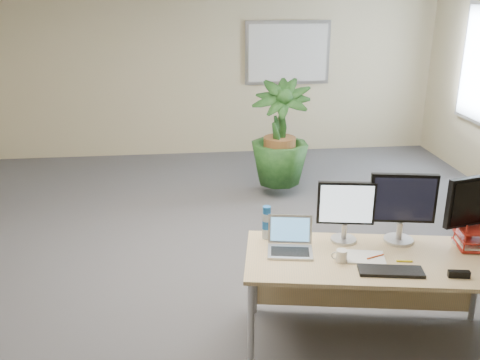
{
  "coord_description": "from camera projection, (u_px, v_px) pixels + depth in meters",
  "views": [
    {
      "loc": [
        -0.44,
        -4.18,
        2.51
      ],
      "look_at": [
        0.07,
        0.35,
        0.85
      ],
      "focal_mm": 40.0,
      "sensor_mm": 36.0,
      "label": 1
    }
  ],
  "objects": [
    {
      "name": "monitor_right",
      "position": [
        403.0,
        204.0,
        3.9
      ],
      "size": [
        0.48,
        0.22,
        0.53
      ],
      "color": "#B8B8BD",
      "rests_on": "desk"
    },
    {
      "name": "monitor_left",
      "position": [
        346.0,
        208.0,
        3.92
      ],
      "size": [
        0.42,
        0.19,
        0.47
      ],
      "color": "#B8B8BD",
      "rests_on": "desk"
    },
    {
      "name": "floor_plant",
      "position": [
        280.0,
        137.0,
        6.6
      ],
      "size": [
        1.05,
        1.05,
        1.5
      ],
      "primitive_type": "imported",
      "rotation": [
        0.0,
        0.0,
        -0.3
      ],
      "color": "#143915",
      "rests_on": "floor"
    },
    {
      "name": "letter_tray",
      "position": [
        480.0,
        239.0,
        3.89
      ],
      "size": [
        0.36,
        0.3,
        0.15
      ],
      "color": "#9E1C13",
      "rests_on": "desk"
    },
    {
      "name": "orange_pen",
      "position": [
        375.0,
        257.0,
        3.74
      ],
      "size": [
        0.14,
        0.06,
        0.01
      ],
      "primitive_type": "cylinder",
      "rotation": [
        0.0,
        1.57,
        0.34
      ],
      "color": "#D84B18",
      "rests_on": "spiral_notebook"
    },
    {
      "name": "keyboard",
      "position": [
        391.0,
        271.0,
        3.56
      ],
      "size": [
        0.45,
        0.21,
        0.02
      ],
      "primitive_type": "cube",
      "rotation": [
        0.0,
        0.0,
        -0.17
      ],
      "color": "black",
      "rests_on": "desk"
    },
    {
      "name": "water_bottle",
      "position": [
        267.0,
        223.0,
        4.02
      ],
      "size": [
        0.07,
        0.07,
        0.26
      ],
      "color": "silver",
      "rests_on": "desk"
    },
    {
      "name": "desk",
      "position": [
        372.0,
        269.0,
        3.91
      ],
      "size": [
        1.94,
        1.08,
        0.7
      ],
      "color": "#D8B87F",
      "rests_on": "floor"
    },
    {
      "name": "laptop",
      "position": [
        290.0,
        242.0,
        3.86
      ],
      "size": [
        0.36,
        0.33,
        0.23
      ],
      "color": "silver",
      "rests_on": "desk"
    },
    {
      "name": "coffee_mug",
      "position": [
        341.0,
        256.0,
        3.7
      ],
      "size": [
        0.11,
        0.08,
        0.09
      ],
      "color": "white",
      "rests_on": "desk"
    },
    {
      "name": "floor",
      "position": [
        237.0,
        282.0,
        4.81
      ],
      "size": [
        8.0,
        8.0,
        0.0
      ],
      "primitive_type": "plane",
      "color": "#4C4B50",
      "rests_on": "ground"
    },
    {
      "name": "whiteboard",
      "position": [
        288.0,
        53.0,
        8.11
      ],
      "size": [
        1.3,
        0.04,
        0.95
      ],
      "color": "#A3A3A7",
      "rests_on": "back_wall"
    },
    {
      "name": "monitor_dark",
      "position": [
        474.0,
        206.0,
        3.86
      ],
      "size": [
        0.48,
        0.22,
        0.54
      ],
      "color": "#B8B8BD",
      "rests_on": "desk"
    },
    {
      "name": "yellow_highlighter",
      "position": [
        404.0,
        261.0,
        3.7
      ],
      "size": [
        0.11,
        0.03,
        0.01
      ],
      "primitive_type": "cylinder",
      "rotation": [
        0.0,
        1.57,
        -0.18
      ],
      "color": "yellow",
      "rests_on": "desk"
    },
    {
      "name": "back_wall",
      "position": [
        209.0,
        67.0,
        8.08
      ],
      "size": [
        7.0,
        0.04,
        2.7
      ],
      "primitive_type": "cube",
      "color": "beige",
      "rests_on": "floor"
    },
    {
      "name": "spiral_notebook",
      "position": [
        365.0,
        257.0,
        3.76
      ],
      "size": [
        0.3,
        0.25,
        0.01
      ],
      "primitive_type": "cube",
      "rotation": [
        0.0,
        0.0,
        -0.21
      ],
      "color": "white",
      "rests_on": "desk"
    },
    {
      "name": "stapler",
      "position": [
        459.0,
        274.0,
        3.5
      ],
      "size": [
        0.14,
        0.06,
        0.05
      ],
      "primitive_type": "cube",
      "rotation": [
        0.0,
        0.0,
        -0.17
      ],
      "color": "black",
      "rests_on": "desk"
    }
  ]
}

